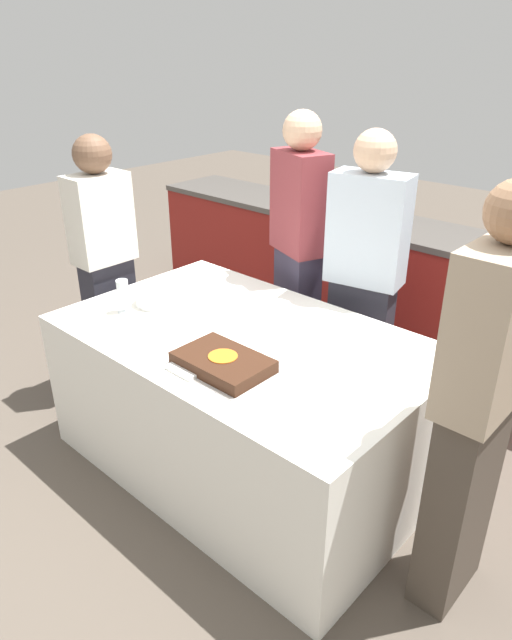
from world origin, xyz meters
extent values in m
plane|color=brown|center=(0.00, 0.00, 0.00)|extent=(14.00, 14.00, 0.00)
cube|color=maroon|center=(0.00, 1.64, 0.44)|extent=(4.40, 0.55, 0.88)
cube|color=#4C4742|center=(0.00, 1.64, 0.90)|extent=(4.40, 0.58, 0.04)
cube|color=white|center=(0.00, 0.00, 0.38)|extent=(1.81, 1.12, 0.77)
cube|color=#B7B2AD|center=(0.16, -0.29, 0.77)|extent=(0.44, 0.30, 0.00)
cube|color=#381E11|center=(0.16, -0.29, 0.80)|extent=(0.40, 0.26, 0.06)
cylinder|color=orange|center=(0.16, -0.29, 0.83)|extent=(0.13, 0.13, 0.00)
cylinder|color=white|center=(-0.58, -0.06, 0.81)|extent=(0.21, 0.21, 0.08)
cylinder|color=white|center=(-0.62, -0.23, 0.77)|extent=(0.07, 0.07, 0.00)
cylinder|color=white|center=(-0.62, -0.23, 0.81)|extent=(0.01, 0.01, 0.07)
cylinder|color=white|center=(-0.62, -0.23, 0.89)|extent=(0.06, 0.06, 0.10)
cylinder|color=white|center=(0.07, -0.02, 0.77)|extent=(0.17, 0.17, 0.00)
cylinder|color=white|center=(0.49, 0.01, 0.77)|extent=(0.17, 0.17, 0.00)
cube|color=white|center=(0.06, -0.42, 0.78)|extent=(0.16, 0.09, 0.02)
cube|color=#282833|center=(0.16, 0.78, 0.42)|extent=(0.37, 0.22, 0.85)
cube|color=silver|center=(0.16, 0.78, 1.14)|extent=(0.43, 0.28, 0.58)
sphere|color=#D8AD89|center=(0.16, 0.78, 1.54)|extent=(0.22, 0.22, 0.22)
cube|color=#282833|center=(-1.13, 0.00, 0.43)|extent=(0.16, 0.29, 0.86)
cube|color=silver|center=(-1.13, 0.00, 1.11)|extent=(0.20, 0.34, 0.51)
sphere|color=brown|center=(-1.13, 0.00, 1.47)|extent=(0.21, 0.21, 0.21)
cube|color=#4C4238|center=(1.13, 0.00, 0.44)|extent=(0.16, 0.34, 0.89)
cube|color=tan|center=(1.13, 0.00, 1.18)|extent=(0.20, 0.40, 0.58)
cube|color=#383347|center=(-0.30, 0.78, 0.46)|extent=(0.34, 0.26, 0.92)
cube|color=brown|center=(-0.30, 0.78, 1.20)|extent=(0.40, 0.31, 0.57)
sphere|color=#D8AD89|center=(-0.30, 0.78, 1.59)|extent=(0.22, 0.22, 0.22)
camera|label=1|loc=(1.67, -1.73, 2.01)|focal=32.00mm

